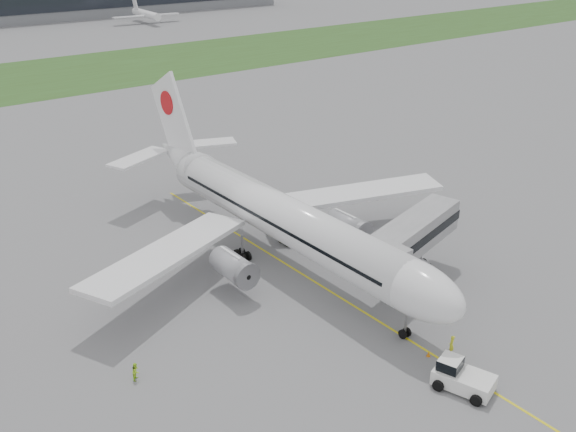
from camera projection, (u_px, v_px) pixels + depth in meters
ground at (303, 274)px, 70.37m from camera, size 600.00×600.00×0.00m
apron_markings at (333, 293)px, 66.77m from camera, size 70.00×70.00×0.04m
airliner at (276, 213)px, 71.54m from camera, size 48.13×53.95×17.88m
pushback_tug at (460, 376)px, 52.72m from camera, size 4.34×5.36×2.44m
jet_bridge at (408, 240)px, 65.37m from camera, size 16.34×8.45×7.72m
safety_cone_left at (429, 354)px, 56.83m from camera, size 0.37×0.37×0.50m
safety_cone_right at (450, 358)px, 56.27m from camera, size 0.40×0.40×0.55m
ground_crew_near at (451, 345)px, 56.86m from camera, size 0.83×0.75×1.91m
ground_crew_far at (136, 371)px, 53.73m from camera, size 0.99×0.99×1.62m
distant_aircraft_right at (147, 23)px, 254.71m from camera, size 28.94×26.07×10.30m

